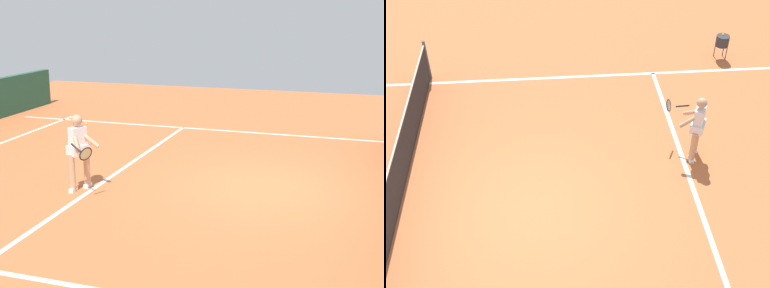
{
  "view_description": "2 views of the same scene",
  "coord_description": "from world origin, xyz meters",
  "views": [
    {
      "loc": [
        9.97,
        1.5,
        3.54
      ],
      "look_at": [
        0.26,
        -1.53,
        0.86
      ],
      "focal_mm": 47.81,
      "sensor_mm": 36.0,
      "label": 1
    },
    {
      "loc": [
        -7.23,
        -0.34,
        7.78
      ],
      "look_at": [
        0.97,
        -1.01,
        0.77
      ],
      "focal_mm": 49.24,
      "sensor_mm": 36.0,
      "label": 2
    }
  ],
  "objects": [
    {
      "name": "tennis_player",
      "position": [
        1.29,
        -3.57,
        0.85
      ],
      "size": [
        1.03,
        0.83,
        1.55
      ],
      "color": "tan",
      "rests_on": "ground"
    },
    {
      "name": "service_line_marking",
      "position": [
        0.0,
        -3.35,
        0.0
      ],
      "size": [
        9.31,
        0.1,
        0.01
      ],
      "primitive_type": "cube",
      "color": "white",
      "rests_on": "ground"
    },
    {
      "name": "ground_plane",
      "position": [
        0.0,
        0.0,
        0.0
      ],
      "size": [
        26.05,
        26.05,
        0.0
      ],
      "primitive_type": "plane",
      "color": "#C66638"
    },
    {
      "name": "court_net",
      "position": [
        0.0,
        2.63,
        0.51
      ],
      "size": [
        9.99,
        0.08,
        1.09
      ],
      "color": "#4C4C51",
      "rests_on": "ground"
    },
    {
      "name": "sideline_right_marking",
      "position": [
        4.65,
        0.0,
        0.0
      ],
      "size": [
        0.1,
        18.04,
        0.01
      ],
      "primitive_type": "cube",
      "color": "white",
      "rests_on": "ground"
    },
    {
      "name": "ball_hopper",
      "position": [
        5.29,
        -5.37,
        0.55
      ],
      "size": [
        0.36,
        0.36,
        0.74
      ],
      "color": "#333338",
      "rests_on": "ground"
    }
  ]
}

